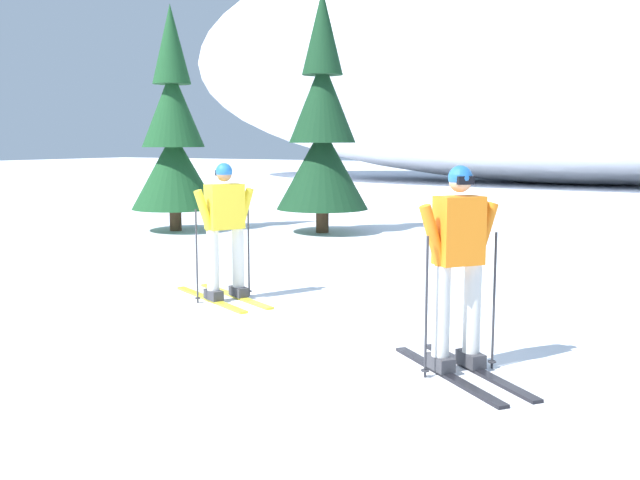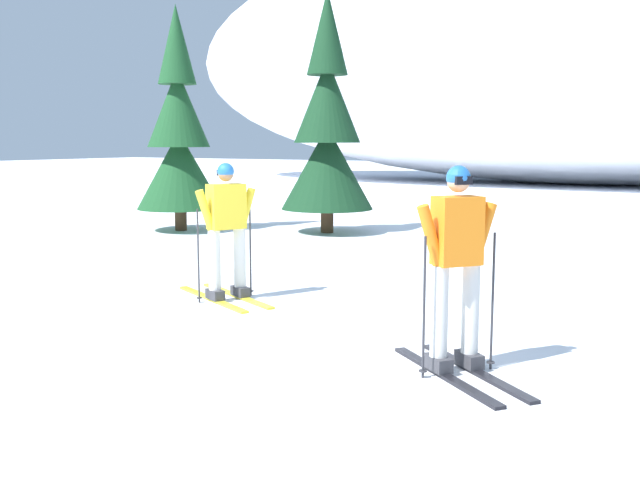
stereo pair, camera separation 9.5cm
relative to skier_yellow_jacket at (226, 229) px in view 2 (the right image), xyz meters
The scene contains 6 objects.
ground_plane 2.12m from the skier_yellow_jacket, 46.82° to the right, with size 120.00×120.00×0.00m, color white.
skier_yellow_jacket is the anchor object (origin of this frame).
skier_orange_jacket 3.67m from the skier_yellow_jacket, 21.00° to the right, with size 1.53×1.35×1.77m.
pine_tree_far_left 7.43m from the skier_yellow_jacket, 135.15° to the left, with size 1.88×1.88×4.88m.
pine_tree_center_left 6.95m from the skier_yellow_jacket, 108.83° to the left, with size 1.98×1.98×5.13m.
snow_ridge_background 28.28m from the skier_yellow_jacket, 91.22° to the left, with size 41.68×16.73×12.45m, color white.
Camera 2 is at (4.10, -5.70, 1.97)m, focal length 40.60 mm.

